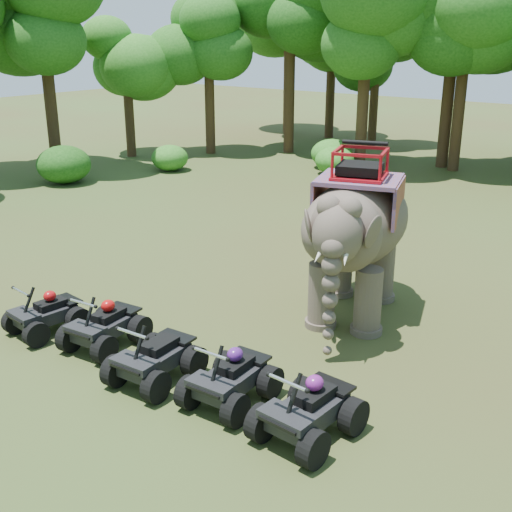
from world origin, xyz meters
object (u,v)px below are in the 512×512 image
at_px(elephant, 356,233).
at_px(atv_0, 45,308).
at_px(atv_3, 230,371).
at_px(atv_4, 308,402).
at_px(atv_1, 104,320).
at_px(atv_2, 155,351).

bearing_deg(elephant, atv_0, -151.92).
distance_m(elephant, atv_0, 7.49).
distance_m(atv_3, atv_4, 1.75).
bearing_deg(atv_1, atv_3, -7.41).
height_order(atv_1, atv_2, atv_2).
distance_m(atv_1, atv_3, 3.65).
bearing_deg(atv_4, atv_2, -172.30).
xyz_separation_m(atv_0, atv_1, (1.64, 0.35, 0.04)).
bearing_deg(elephant, atv_1, -142.96).
bearing_deg(atv_0, elephant, 51.86).
height_order(elephant, atv_4, elephant).
relative_size(elephant, atv_0, 3.01).
distance_m(atv_0, atv_2, 3.60).
xyz_separation_m(elephant, atv_3, (0.20, -5.01, -1.42)).
relative_size(atv_1, atv_3, 0.99).
distance_m(atv_2, atv_3, 1.72).
height_order(elephant, atv_2, elephant).
height_order(atv_0, atv_1, atv_1).
xyz_separation_m(elephant, atv_2, (-1.50, -5.30, -1.41)).
bearing_deg(atv_3, atv_2, -173.35).
height_order(elephant, atv_0, elephant).
height_order(atv_2, atv_3, atv_2).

